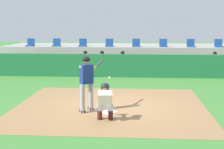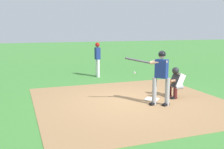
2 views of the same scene
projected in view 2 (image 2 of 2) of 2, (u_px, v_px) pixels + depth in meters
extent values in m
plane|color=#428438|center=(131.00, 102.00, 9.13)|extent=(80.00, 80.00, 0.00)
cube|color=#9E754C|center=(131.00, 102.00, 9.13)|extent=(6.40, 6.40, 0.01)
cube|color=white|center=(152.00, 99.00, 9.40)|extent=(0.62, 0.62, 0.02)
cylinder|color=#99999E|center=(167.00, 92.00, 8.61)|extent=(0.15, 0.15, 0.92)
cylinder|color=#99999E|center=(154.00, 91.00, 8.70)|extent=(0.15, 0.15, 0.92)
cube|color=navy|center=(162.00, 69.00, 8.53)|extent=(0.45, 0.42, 0.60)
sphere|color=tan|center=(162.00, 55.00, 8.45)|extent=(0.21, 0.21, 0.21)
sphere|color=black|center=(162.00, 54.00, 8.45)|extent=(0.24, 0.24, 0.24)
cylinder|color=tan|center=(159.00, 62.00, 8.47)|extent=(0.49, 0.45, 0.18)
cylinder|color=tan|center=(154.00, 62.00, 8.62)|extent=(0.15, 0.27, 0.17)
cylinder|color=#333338|center=(138.00, 60.00, 8.54)|extent=(0.24, 0.84, 0.24)
cube|color=black|center=(166.00, 105.00, 8.65)|extent=(0.21, 0.29, 0.09)
cube|color=black|center=(153.00, 104.00, 8.73)|extent=(0.21, 0.29, 0.09)
cylinder|color=gray|center=(179.00, 87.00, 9.50)|extent=(0.19, 0.33, 0.16)
cylinder|color=#4C1919|center=(175.00, 93.00, 9.47)|extent=(0.14, 0.14, 0.42)
cube|color=black|center=(174.00, 98.00, 9.48)|extent=(0.13, 0.25, 0.08)
cylinder|color=gray|center=(173.00, 85.00, 9.79)|extent=(0.19, 0.33, 0.16)
cylinder|color=#4C1919|center=(170.00, 91.00, 9.76)|extent=(0.14, 0.14, 0.42)
cube|color=black|center=(168.00, 96.00, 9.76)|extent=(0.13, 0.25, 0.08)
cube|color=white|center=(177.00, 80.00, 9.63)|extent=(0.44, 0.47, 0.57)
cube|color=#2D2D33|center=(175.00, 80.00, 9.58)|extent=(0.40, 0.29, 0.45)
sphere|color=#996B4C|center=(176.00, 71.00, 9.53)|extent=(0.21, 0.21, 0.21)
sphere|color=#232328|center=(176.00, 71.00, 9.52)|extent=(0.25, 0.25, 0.25)
cylinder|color=#996B4C|center=(173.00, 81.00, 9.50)|extent=(0.14, 0.46, 0.10)
ellipsoid|color=brown|center=(169.00, 82.00, 9.37)|extent=(0.29, 0.15, 0.30)
sphere|color=white|center=(135.00, 73.00, 8.97)|extent=(0.07, 0.07, 0.07)
cylinder|color=silver|center=(98.00, 68.00, 13.66)|extent=(0.14, 0.14, 0.92)
cylinder|color=silver|center=(97.00, 68.00, 13.88)|extent=(0.14, 0.14, 0.92)
cube|color=navy|center=(97.00, 53.00, 13.64)|extent=(0.36, 0.22, 0.60)
sphere|color=brown|center=(97.00, 45.00, 13.56)|extent=(0.20, 0.20, 0.20)
sphere|color=maroon|center=(97.00, 45.00, 13.56)|extent=(0.23, 0.23, 0.23)
cylinder|color=#333338|center=(97.00, 68.00, 14.07)|extent=(0.18, 0.06, 0.85)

